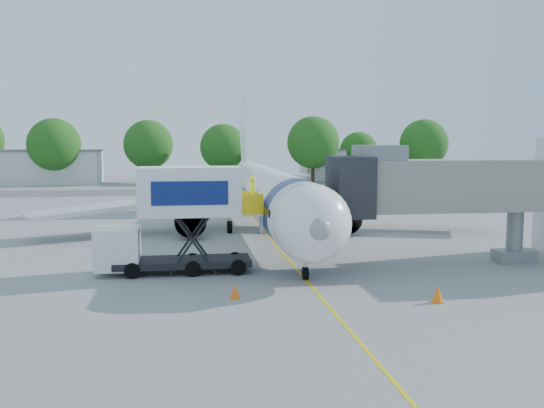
{
  "coord_description": "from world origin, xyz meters",
  "views": [
    {
      "loc": [
        -5.85,
        -38.35,
        6.93
      ],
      "look_at": [
        -0.88,
        -4.05,
        3.2
      ],
      "focal_mm": 40.0,
      "sensor_mm": 36.0,
      "label": 1
    }
  ],
  "objects": [
    {
      "name": "tree_d",
      "position": [
        0.27,
        57.79,
        5.65
      ],
      "size": [
        7.31,
        7.31,
        9.32
      ],
      "color": "#382314",
      "rests_on": "ground"
    },
    {
      "name": "tree_f",
      "position": [
        23.12,
        60.26,
        4.92
      ],
      "size": [
        6.37,
        6.37,
        8.12
      ],
      "color": "#382314",
      "rests_on": "ground"
    },
    {
      "name": "catering_hiloader",
      "position": [
        -6.26,
        -7.0,
        2.76
      ],
      "size": [
        8.5,
        2.44,
        5.5
      ],
      "color": "black",
      "rests_on": "ground"
    },
    {
      "name": "aircraft",
      "position": [
        0.0,
        4.12,
        2.95
      ],
      "size": [
        34.17,
        37.73,
        11.35
      ],
      "color": "white",
      "rests_on": "ground"
    },
    {
      "name": "tree_c",
      "position": [
        -11.48,
        60.1,
        6.05
      ],
      "size": [
        7.82,
        7.82,
        9.96
      ],
      "color": "#382314",
      "rests_on": "ground"
    },
    {
      "name": "tree_g",
      "position": [
        33.56,
        57.81,
        6.19
      ],
      "size": [
        8.0,
        8.0,
        10.21
      ],
      "color": "#382314",
      "rests_on": "ground"
    },
    {
      "name": "jet_bridge",
      "position": [
        7.99,
        -7.0,
        4.34
      ],
      "size": [
        13.9,
        3.2,
        6.6
      ],
      "color": "gray",
      "rests_on": "ground"
    },
    {
      "name": "tree_e",
      "position": [
        14.35,
        55.76,
        6.39
      ],
      "size": [
        8.26,
        8.26,
        10.53
      ],
      "color": "#382314",
      "rests_on": "ground"
    },
    {
      "name": "safety_cone_b",
      "position": [
        -3.76,
        -12.63,
        0.33
      ],
      "size": [
        0.43,
        0.43,
        0.69
      ],
      "color": "orange",
      "rests_on": "ground"
    },
    {
      "name": "tree_b",
      "position": [
        -25.16,
        56.62,
        6.1
      ],
      "size": [
        7.88,
        7.88,
        10.05
      ],
      "color": "#382314",
      "rests_on": "ground"
    },
    {
      "name": "outbuilding_right",
      "position": [
        22.0,
        62.0,
        2.66
      ],
      "size": [
        16.4,
        7.4,
        5.3
      ],
      "color": "silver",
      "rests_on": "ground"
    },
    {
      "name": "ground_tug",
      "position": [
        3.67,
        -17.38,
        0.79
      ],
      "size": [
        3.99,
        2.39,
        1.51
      ],
      "rotation": [
        0.0,
        0.0,
        -0.12
      ],
      "color": "white",
      "rests_on": "ground"
    },
    {
      "name": "guidance_line",
      "position": [
        0.0,
        0.0,
        0.01
      ],
      "size": [
        0.15,
        70.0,
        0.01
      ],
      "primitive_type": "cube",
      "color": "yellow",
      "rests_on": "ground"
    },
    {
      "name": "outbuilding_left",
      "position": [
        -28.0,
        60.0,
        2.66
      ],
      "size": [
        18.4,
        8.4,
        5.3
      ],
      "color": "silver",
      "rests_on": "ground"
    },
    {
      "name": "ground",
      "position": [
        0.0,
        0.0,
        0.0
      ],
      "size": [
        160.0,
        160.0,
        0.0
      ],
      "primitive_type": "plane",
      "color": "gray",
      "rests_on": "ground"
    },
    {
      "name": "safety_cone_a",
      "position": [
        4.72,
        -14.48,
        0.37
      ],
      "size": [
        0.49,
        0.49,
        0.78
      ],
      "color": "orange",
      "rests_on": "ground"
    },
    {
      "name": "taxiway_strip",
      "position": [
        0.0,
        42.0,
        0.0
      ],
      "size": [
        120.0,
        10.0,
        0.01
      ],
      "primitive_type": "cube",
      "color": "#59595B",
      "rests_on": "ground"
    }
  ]
}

